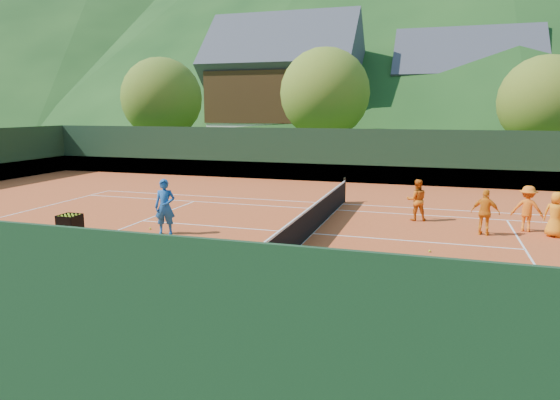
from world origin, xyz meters
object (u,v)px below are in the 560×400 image
(student_c, at_px, (556,214))
(chalet_left, at_px, (285,92))
(ball_hopper, at_px, (70,223))
(student_b, at_px, (485,212))
(student_a, at_px, (417,200))
(tennis_net, at_px, (312,219))
(student_d, at_px, (527,209))
(chalet_mid, at_px, (464,99))
(coach, at_px, (165,207))

(student_c, xyz_separation_m, chalet_left, (-17.51, 28.09, 4.89))
(ball_hopper, distance_m, chalet_left, 34.33)
(student_b, xyz_separation_m, ball_hopper, (-11.78, -5.29, -0.00))
(student_a, distance_m, tennis_net, 4.44)
(student_b, relative_size, student_d, 0.97)
(student_a, height_order, tennis_net, student_a)
(student_d, relative_size, ball_hopper, 1.54)
(tennis_net, distance_m, chalet_mid, 34.81)
(student_c, distance_m, chalet_mid, 32.41)
(chalet_mid, bearing_deg, chalet_left, -165.96)
(student_a, distance_m, chalet_left, 30.35)
(student_c, relative_size, student_d, 0.95)
(coach, bearing_deg, student_a, 14.13)
(student_d, relative_size, chalet_left, 0.11)
(student_a, relative_size, tennis_net, 0.13)
(chalet_mid, bearing_deg, ball_hopper, -108.16)
(student_a, height_order, chalet_mid, chalet_mid)
(chalet_left, bearing_deg, coach, -80.23)
(ball_hopper, bearing_deg, chalet_mid, 71.84)
(coach, distance_m, chalet_left, 32.29)
(coach, xyz_separation_m, ball_hopper, (-1.82, -2.31, -0.16))
(tennis_net, xyz_separation_m, chalet_left, (-10.00, 30.00, 5.13))
(student_b, xyz_separation_m, student_c, (2.12, 0.40, -0.01))
(student_a, bearing_deg, student_b, 131.27)
(student_b, relative_size, tennis_net, 0.12)
(student_b, bearing_deg, chalet_left, -47.93)
(student_b, relative_size, chalet_mid, 0.12)
(student_c, height_order, ball_hopper, student_c)
(chalet_mid, bearing_deg, student_b, -91.08)
(ball_hopper, bearing_deg, student_c, 22.25)
(student_b, height_order, ball_hopper, student_b)
(student_c, xyz_separation_m, chalet_mid, (-1.51, 32.09, 4.23))
(student_a, bearing_deg, student_c, 151.69)
(student_d, height_order, ball_hopper, student_d)
(student_a, distance_m, student_c, 4.49)
(student_c, height_order, chalet_left, chalet_left)
(student_c, relative_size, chalet_left, 0.11)
(student_a, bearing_deg, chalet_mid, -108.22)
(chalet_left, distance_m, chalet_mid, 16.51)
(student_d, distance_m, chalet_left, 32.60)
(coach, xyz_separation_m, student_b, (9.97, 2.98, -0.16))
(tennis_net, relative_size, ball_hopper, 12.07)
(student_c, distance_m, ball_hopper, 15.03)
(student_c, bearing_deg, chalet_mid, -65.39)
(student_b, xyz_separation_m, chalet_mid, (0.61, 32.50, 4.22))
(student_b, bearing_deg, coach, 30.34)
(student_a, height_order, ball_hopper, student_a)
(student_d, bearing_deg, tennis_net, 30.80)
(ball_hopper, bearing_deg, chalet_left, 96.09)
(ball_hopper, distance_m, chalet_mid, 39.99)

